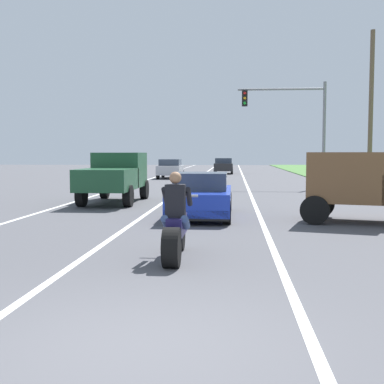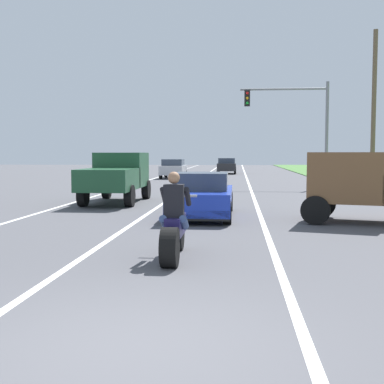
# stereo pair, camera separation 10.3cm
# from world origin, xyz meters

# --- Properties ---
(ground_plane) EXTENTS (160.00, 160.00, 0.00)m
(ground_plane) POSITION_xyz_m (0.00, 0.00, 0.00)
(ground_plane) COLOR #4C4C51
(lane_stripe_left_solid) EXTENTS (0.14, 120.00, 0.01)m
(lane_stripe_left_solid) POSITION_xyz_m (-5.40, 20.00, 0.00)
(lane_stripe_left_solid) COLOR white
(lane_stripe_left_solid) RESTS_ON ground
(lane_stripe_right_solid) EXTENTS (0.14, 120.00, 0.01)m
(lane_stripe_right_solid) POSITION_xyz_m (1.80, 20.00, 0.00)
(lane_stripe_right_solid) COLOR white
(lane_stripe_right_solid) RESTS_ON ground
(lane_stripe_centre_dashed) EXTENTS (0.14, 120.00, 0.01)m
(lane_stripe_centre_dashed) POSITION_xyz_m (-1.80, 20.00, 0.00)
(lane_stripe_centre_dashed) COLOR white
(lane_stripe_centre_dashed) RESTS_ON ground
(motorcycle_with_rider) EXTENTS (0.70, 2.21, 1.62)m
(motorcycle_with_rider) POSITION_xyz_m (-0.06, 4.20, 0.59)
(motorcycle_with_rider) COLOR black
(motorcycle_with_rider) RESTS_ON ground
(sports_car_blue) EXTENTS (1.84, 4.30, 1.37)m
(sports_car_blue) POSITION_xyz_m (0.00, 10.53, 0.63)
(sports_car_blue) COLOR #1E38B2
(sports_car_blue) RESTS_ON ground
(pickup_truck_left_lane_dark_green) EXTENTS (2.02, 4.80, 1.98)m
(pickup_truck_left_lane_dark_green) POSITION_xyz_m (-3.70, 14.81, 1.11)
(pickup_truck_left_lane_dark_green) COLOR #1E4C2D
(pickup_truck_left_lane_dark_green) RESTS_ON ground
(pickup_truck_right_shoulder_brown) EXTENTS (5.14, 3.14, 1.98)m
(pickup_truck_right_shoulder_brown) POSITION_xyz_m (5.12, 9.53, 1.11)
(pickup_truck_right_shoulder_brown) COLOR brown
(pickup_truck_right_shoulder_brown) RESTS_ON ground
(traffic_light_mast_near) EXTENTS (5.01, 0.34, 6.00)m
(traffic_light_mast_near) POSITION_xyz_m (4.56, 24.58, 4.02)
(traffic_light_mast_near) COLOR gray
(traffic_light_mast_near) RESTS_ON ground
(utility_pole_roadside) EXTENTS (0.24, 0.24, 8.47)m
(utility_pole_roadside) POSITION_xyz_m (8.30, 23.09, 4.24)
(utility_pole_roadside) COLOR brown
(utility_pole_roadside) RESTS_ON ground
(distant_car_far_ahead) EXTENTS (1.80, 4.00, 1.50)m
(distant_car_far_ahead) POSITION_xyz_m (-3.93, 34.41, 0.77)
(distant_car_far_ahead) COLOR #B2B2B7
(distant_car_far_ahead) RESTS_ON ground
(distant_car_further_ahead) EXTENTS (1.80, 4.00, 1.50)m
(distant_car_further_ahead) POSITION_xyz_m (0.04, 43.75, 0.77)
(distant_car_further_ahead) COLOR #262628
(distant_car_further_ahead) RESTS_ON ground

